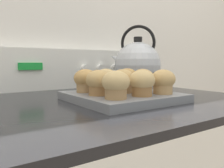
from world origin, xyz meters
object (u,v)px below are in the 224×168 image
object	(u,v)px
muffin_r0_c2	(163,81)
muffin_r0_c1	(142,83)
tea_kettle	(137,64)
muffin_pan	(122,97)
muffin_r1_c0	(99,82)
muffin_r1_c2	(143,80)
muffin_r2_c0	(85,80)
muffin_r1_c1	(123,81)
muffin_r2_c1	(106,79)
muffin_r0_c0	(116,85)
muffin_r2_c2	(127,78)

from	to	relation	value
muffin_r0_c2	muffin_r0_c1	bearing A→B (deg)	179.88
muffin_r0_c1	tea_kettle	world-z (taller)	tea_kettle
muffin_pan	tea_kettle	distance (m)	0.35
muffin_pan	tea_kettle	world-z (taller)	tea_kettle
muffin_r0_c2	muffin_r1_c0	distance (m)	0.18
muffin_pan	muffin_r1_c2	bearing A→B (deg)	1.17
muffin_r2_c0	muffin_r1_c1	bearing A→B (deg)	-44.99
muffin_r0_c1	muffin_r1_c2	world-z (taller)	same
muffin_r0_c1	muffin_r1_c2	bearing A→B (deg)	46.68
muffin_r1_c1	muffin_r1_c0	bearing A→B (deg)	-178.96
muffin_r1_c0	muffin_r2_c1	distance (m)	0.11
muffin_r0_c1	muffin_r2_c1	world-z (taller)	same
muffin_r0_c0	muffin_r2_c2	xyz separation A→B (m)	(0.16, 0.16, 0.00)
muffin_r0_c0	muffin_r2_c2	bearing A→B (deg)	44.51
muffin_r0_c1	muffin_r2_c2	size ratio (longest dim) A/B	1.00
tea_kettle	muffin_r2_c0	bearing A→B (deg)	-155.39
muffin_r0_c0	muffin_r0_c1	distance (m)	0.08
muffin_r2_c1	muffin_r2_c0	bearing A→B (deg)	-176.64
muffin_pan	muffin_r2_c2	size ratio (longest dim) A/B	4.11
muffin_pan	muffin_r1_c0	xyz separation A→B (m)	(-0.08, -0.00, 0.05)
muffin_r0_c2	muffin_r2_c0	size ratio (longest dim) A/B	1.00
muffin_pan	muffin_r1_c2	size ratio (longest dim) A/B	4.11
muffin_pan	muffin_r2_c1	distance (m)	0.09
muffin_r0_c2	muffin_r2_c1	bearing A→B (deg)	117.06
muffin_r1_c2	muffin_r2_c1	distance (m)	0.11
muffin_pan	muffin_r2_c0	xyz separation A→B (m)	(-0.08, 0.08, 0.05)
muffin_r1_c1	muffin_r2_c2	world-z (taller)	same
muffin_r2_c0	muffin_r2_c1	world-z (taller)	same
muffin_r0_c0	muffin_r2_c0	xyz separation A→B (m)	(0.00, 0.16, 0.00)
muffin_r0_c1	muffin_r1_c0	distance (m)	0.11
muffin_r2_c0	muffin_pan	bearing A→B (deg)	-45.28
muffin_r2_c2	muffin_pan	bearing A→B (deg)	-135.52
muffin_r2_c1	muffin_r0_c1	bearing A→B (deg)	-88.40
muffin_r0_c1	muffin_r1_c1	bearing A→B (deg)	91.88
muffin_r1_c0	muffin_r2_c0	bearing A→B (deg)	87.40
muffin_r2_c2	muffin_r0_c1	bearing A→B (deg)	-116.16
muffin_r1_c1	muffin_r2_c1	world-z (taller)	same
muffin_r0_c1	tea_kettle	size ratio (longest dim) A/B	0.26
muffin_pan	muffin_r0_c1	bearing A→B (deg)	-87.83
muffin_pan	muffin_r1_c0	bearing A→B (deg)	-179.23
muffin_r1_c0	muffin_r2_c2	size ratio (longest dim) A/B	1.00
muffin_r2_c1	tea_kettle	xyz separation A→B (m)	(0.25, 0.15, 0.04)
muffin_r2_c0	muffin_r2_c2	distance (m)	0.16
muffin_r0_c2	tea_kettle	world-z (taller)	tea_kettle
muffin_pan	muffin_r2_c2	distance (m)	0.12
muffin_r0_c2	tea_kettle	xyz separation A→B (m)	(0.17, 0.31, 0.04)
muffin_r0_c0	muffin_r2_c1	size ratio (longest dim) A/B	1.00
muffin_r1_c1	muffin_r2_c0	xyz separation A→B (m)	(-0.08, 0.08, 0.00)
muffin_r1_c1	muffin_r2_c2	xyz separation A→B (m)	(0.08, 0.08, 0.00)
muffin_r0_c0	muffin_r0_c2	world-z (taller)	same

